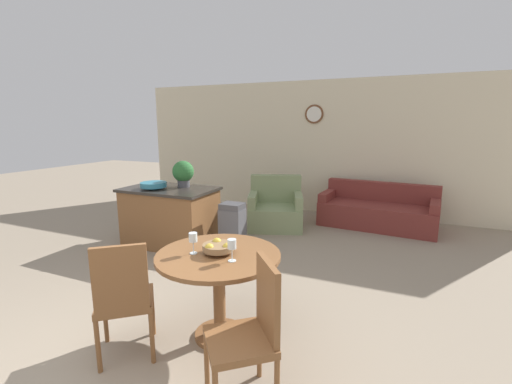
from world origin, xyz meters
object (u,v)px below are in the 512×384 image
wine_glass_right (232,245)px  trash_bin (232,228)px  potted_plant (183,173)px  couch (378,212)px  dining_chair_near_left (124,295)px  dining_table (219,273)px  teal_bowl (153,185)px  wine_glass_left (193,238)px  fruit_bowl (218,247)px  dining_chair_near_right (251,327)px  kitchen_island (171,216)px  armchair (275,210)px

wine_glass_right → trash_bin: bearing=117.2°
potted_plant → couch: 3.52m
dining_chair_near_left → dining_table: bearing=5.9°
dining_chair_near_left → wine_glass_right: size_ratio=5.42×
teal_bowl → couch: bearing=38.1°
wine_glass_left → dining_table: bearing=24.1°
fruit_bowl → trash_bin: (-0.82, 1.85, -0.47)m
dining_chair_near_right → couch: (0.48, 4.56, -0.26)m
dining_chair_near_left → wine_glass_right: dining_chair_near_left is taller
kitchen_island → fruit_bowl: bearing=-43.9°
dining_table → armchair: (-0.69, 3.29, -0.29)m
trash_bin → kitchen_island: bearing=-175.5°
dining_table → potted_plant: 2.63m
kitchen_island → dining_chair_near_left: bearing=-60.4°
fruit_bowl → trash_bin: bearing=113.9°
wine_glass_right → wine_glass_left: bearing=177.5°
dining_chair_near_right → fruit_bowl: (-0.54, 0.53, 0.29)m
wine_glass_left → armchair: wine_glass_left is taller
dining_chair_near_left → trash_bin: size_ratio=1.35×
fruit_bowl → dining_chair_near_right: bearing=-44.7°
fruit_bowl → wine_glass_right: bearing=-28.8°
wine_glass_right → trash_bin: size_ratio=0.25×
fruit_bowl → potted_plant: size_ratio=0.66×
dining_table → wine_glass_right: wine_glass_right is taller
couch → wine_glass_left: bearing=-101.2°
dining_chair_near_left → couch: bearing=32.0°
dining_table → wine_glass_right: 0.37m
teal_bowl → armchair: teal_bowl is taller
teal_bowl → potted_plant: size_ratio=0.96×
potted_plant → armchair: (1.01, 1.34, -0.80)m
teal_bowl → trash_bin: teal_bowl is taller
fruit_bowl → kitchen_island: (-1.84, 1.77, -0.38)m
wine_glass_left → couch: bearing=73.7°
dining_chair_near_left → couch: size_ratio=0.48×
kitchen_island → wine_glass_left: bearing=-48.3°
wine_glass_left → teal_bowl: size_ratio=0.47×
wine_glass_left → trash_bin: (-0.63, 1.94, -0.54)m
kitchen_island → armchair: bearing=52.6°
potted_plant → teal_bowl: bearing=-137.3°
dining_table → kitchen_island: size_ratio=0.76×
fruit_bowl → wine_glass_right: (0.18, -0.10, 0.08)m
couch → fruit_bowl: bearing=-99.0°
dining_table → fruit_bowl: bearing=-104.1°
dining_chair_near_right → armchair: size_ratio=0.84×
dining_table → potted_plant: (-1.70, 1.94, 0.51)m
trash_bin → potted_plant: bearing=174.0°
dining_table → teal_bowl: teal_bowl is taller
dining_chair_near_right → wine_glass_right: bearing=0.2°
dining_table → couch: 4.16m
teal_bowl → couch: teal_bowl is taller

